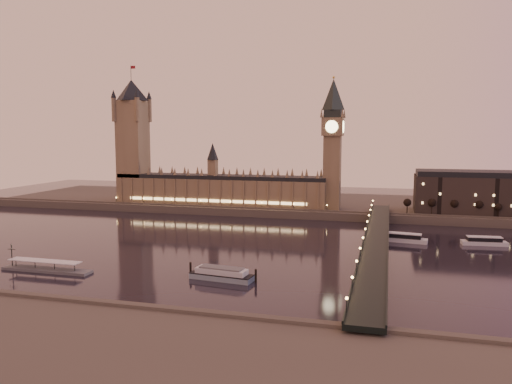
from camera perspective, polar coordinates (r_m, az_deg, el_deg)
ground at (r=298.36m, az=-4.51°, el=-6.02°), size 700.00×700.00×0.00m
far_embankment at (r=448.77m, az=6.20°, el=-1.39°), size 560.00×130.00×6.00m
palace_of_westminster at (r=420.86m, az=-4.18°, el=0.67°), size 180.00×26.62×52.00m
victoria_tower at (r=451.29m, az=-13.92°, el=6.50°), size 31.68×31.68×118.00m
big_ben at (r=397.65m, az=8.76°, el=6.36°), size 17.68×17.68×104.00m
westminster_bridge at (r=280.71m, az=13.49°, el=-5.84°), size 13.20×260.00×15.30m
bare_tree_0 at (r=386.82m, az=16.83°, el=-1.24°), size 5.45×5.45×11.07m
bare_tree_1 at (r=387.69m, az=19.20°, el=-1.30°), size 5.45×5.45×11.07m
bare_tree_2 at (r=389.22m, az=21.55°, el=-1.37°), size 5.45×5.45×11.07m
bare_tree_3 at (r=391.39m, az=23.87°, el=-1.43°), size 5.45×5.45×11.07m
bare_tree_4 at (r=394.20m, az=26.17°, el=-1.49°), size 5.45×5.45×11.07m
cruise_boat_b at (r=317.58m, az=16.36°, el=-5.06°), size 30.17×11.14×5.44m
cruise_boat_c at (r=325.53m, az=24.63°, el=-5.14°), size 26.08×9.31×5.11m
moored_barge at (r=227.93m, az=-3.96°, el=-9.33°), size 33.37×11.41×6.16m
pontoon_pier at (r=261.34m, az=-22.83°, el=-8.05°), size 45.82×7.64×12.22m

